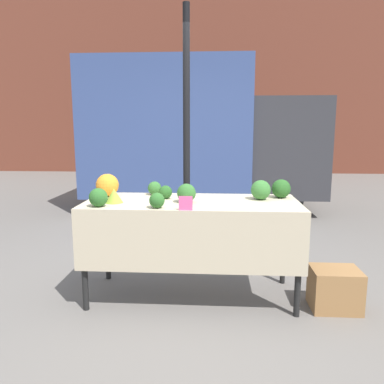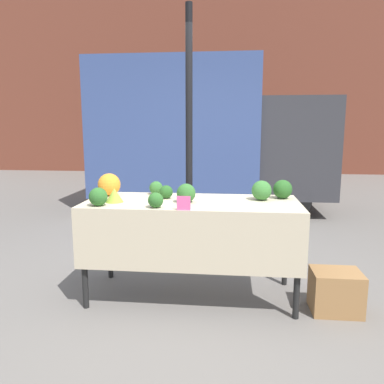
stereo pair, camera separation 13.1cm
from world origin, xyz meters
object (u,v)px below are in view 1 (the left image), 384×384
(price_sign, at_px, (186,203))
(produce_crate, at_px, (335,289))
(orange_cauliflower, at_px, (107,185))
(parked_truck, at_px, (195,134))

(price_sign, bearing_deg, produce_crate, 9.18)
(orange_cauliflower, relative_size, price_sign, 1.87)
(parked_truck, height_order, orange_cauliflower, parked_truck)
(price_sign, bearing_deg, parked_truck, 92.18)
(price_sign, bearing_deg, orange_cauliflower, 144.17)
(orange_cauliflower, height_order, produce_crate, orange_cauliflower)
(parked_truck, distance_m, price_sign, 4.18)
(produce_crate, bearing_deg, orange_cauliflower, 169.85)
(parked_truck, relative_size, price_sign, 37.28)
(orange_cauliflower, height_order, price_sign, orange_cauliflower)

